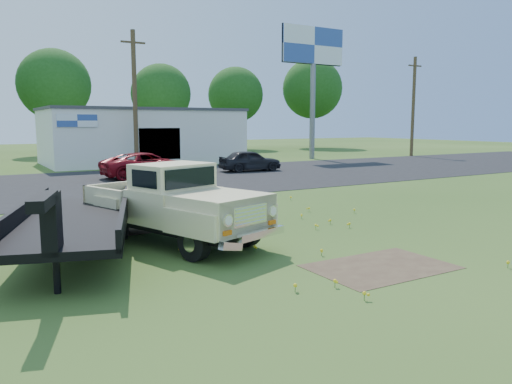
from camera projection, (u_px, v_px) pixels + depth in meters
ground at (250, 246)px, 12.45m from camera, size 140.00×140.00×0.00m
asphalt_lot at (102, 184)px, 25.23m from camera, size 90.00×14.00×0.02m
dirt_patch_a at (381, 267)px, 10.65m from camera, size 3.00×2.00×0.01m
dirt_patch_b at (130, 229)px, 14.42m from camera, size 2.20×1.60×0.01m
commercial_building at (142, 135)px, 38.19m from camera, size 14.20×8.20×4.15m
billboard at (313, 57)px, 41.86m from camera, size 6.10×0.45×11.05m
utility_pole_mid at (135, 99)px, 32.58m from camera, size 1.60×0.30×9.00m
utility_pole_east at (413, 106)px, 45.71m from camera, size 1.60×0.30×9.00m
treeline_d at (54, 85)px, 47.06m from camera, size 6.72×6.72×10.00m
treeline_e at (161, 94)px, 50.92m from camera, size 6.08×6.08×9.04m
treeline_f at (236, 95)px, 58.05m from camera, size 6.40×6.40×9.52m
treeline_g at (312, 89)px, 61.69m from camera, size 7.36×7.36×10.95m
vintage_pickup_truck at (173, 203)px, 12.73m from camera, size 3.89×6.04×2.05m
flatbed_trailer at (74, 215)px, 11.45m from camera, size 4.38×7.42×1.92m
red_pickup at (147, 165)px, 27.86m from camera, size 5.22×2.69×1.41m
dark_sedan at (250, 161)px, 31.63m from camera, size 4.09×2.02×1.34m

